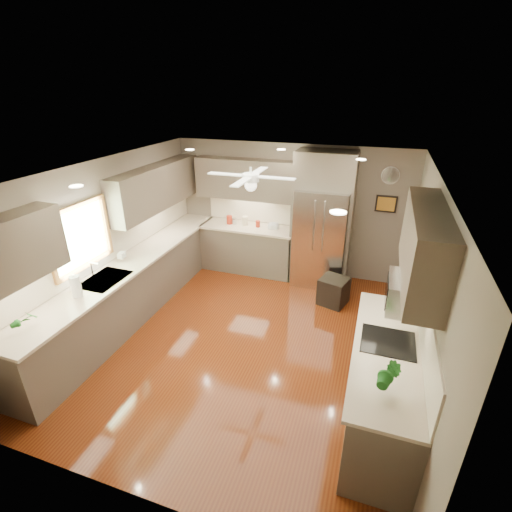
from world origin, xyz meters
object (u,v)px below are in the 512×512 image
Objects in this scene: canister_d at (258,224)px; canister_b at (234,221)px; canister_c at (245,221)px; bowl at (273,228)px; refrigerator at (322,223)px; microwave at (408,294)px; potted_plant_left at (25,320)px; potted_plant_right at (389,376)px; stool at (333,291)px; paper_towel at (76,287)px; canister_a at (229,220)px; soap_bottle at (123,254)px.

canister_b is at bearing -177.99° from canister_d.
canister_c reaches higher than canister_b.
bowl is (0.80, -0.00, -0.04)m from canister_b.
refrigerator is (1.50, -0.07, 0.16)m from canister_c.
microwave is at bearing -50.70° from bowl.
canister_c is 0.08× the size of refrigerator.
potted_plant_right is (3.84, 0.36, 0.02)m from potted_plant_left.
refrigerator reaches higher than stool.
potted_plant_right reaches higher than canister_d.
bowl is at bearing -0.24° from canister_b.
canister_c is at bearing 70.36° from paper_towel.
potted_plant_right is at bearing -74.13° from stool.
canister_b is 1.73m from refrigerator.
bowl is at bearing -0.81° from canister_a.
canister_d is at bearing 176.36° from bowl.
potted_plant_left reaches higher than stool.
canister_d is 4.38m from potted_plant_right.
soap_bottle is at bearing -126.33° from canister_d.
bowl is at bearing -3.64° from canister_d.
microwave is (4.10, -0.67, 0.44)m from soap_bottle.
stool is (2.11, -0.76, -0.77)m from canister_b.
canister_d is at bearing 66.21° from paper_towel.
soap_bottle reaches higher than canister_a.
paper_towel is (-1.15, -3.22, 0.05)m from canister_c.
potted_plant_left is at bearing -103.00° from canister_b.
potted_plant_right is 0.60× the size of stool.
paper_towel reaches higher than canister_c.
canister_b is 0.57× the size of bowl.
refrigerator is (1.83, -0.05, 0.17)m from canister_a.
paper_towel reaches higher than potted_plant_left.
canister_d is at bearing 132.84° from microwave.
paper_towel is at bearing -106.32° from canister_b.
soap_bottle is 3.52m from stool.
potted_plant_right is 4.20m from bowl.
potted_plant_right is at bearing -51.08° from canister_b.
soap_bottle is at bearing -114.42° from canister_a.
canister_a is 0.92× the size of soap_bottle.
potted_plant_right is at bearing -53.40° from canister_c.
microwave is 1.70× the size of paper_towel.
stool is (1.31, -0.75, -0.73)m from bowl.
canister_c is at bearing 58.81° from soap_bottle.
paper_towel reaches higher than stool.
refrigerator reaches higher than paper_towel.
canister_d is 2.60m from soap_bottle.
soap_bottle reaches higher than stool.
microwave reaches higher than canister_b.
canister_b is 0.05× the size of refrigerator.
canister_a is at bearing 175.11° from canister_b.
stool is at bearing -29.81° from bowl.
canister_c reaches higher than canister_a.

